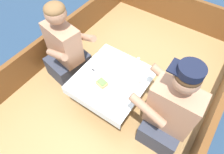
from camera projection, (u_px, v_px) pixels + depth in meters
The scene contains 21 objects.
ground_plane at pixel (113, 110), 2.58m from camera, with size 60.00×60.00×0.00m, color navy.
boat_deck at pixel (113, 103), 2.44m from camera, with size 2.06×3.44×0.34m, color #A87F4C.
gunwale_port at pixel (47, 49), 2.50m from camera, with size 0.06×3.44×0.39m, color brown.
gunwale_starboard at pixel (203, 138), 1.81m from camera, with size 0.06×3.44×0.39m, color brown.
bow_coaming at pixel (177, 8), 2.97m from camera, with size 1.94×0.06×0.45m, color brown.
cockpit_table at pixel (112, 80), 2.05m from camera, with size 0.69×0.74×0.35m.
person_port at pixel (65, 49), 2.22m from camera, with size 0.57×0.52×0.96m.
person_starboard at pixel (169, 113), 1.72m from camera, with size 0.53×0.44×1.03m.
plate_sandwich at pixel (102, 85), 1.97m from camera, with size 0.21×0.21×0.01m.
plate_bread at pixel (79, 83), 1.98m from camera, with size 0.17×0.17×0.01m.
sandwich at pixel (102, 83), 1.94m from camera, with size 0.12×0.10×0.05m.
bowl_port_near at pixel (113, 54), 2.20m from camera, with size 0.11×0.11×0.04m.
bowl_starboard_near at pixel (102, 61), 2.13m from camera, with size 0.15×0.15×0.04m.
bowl_center_far at pixel (141, 67), 2.08m from camera, with size 0.12×0.12×0.04m.
coffee_cup_port at pixel (137, 81), 1.96m from camera, with size 0.10×0.07×0.07m.
coffee_cup_starboard at pixel (122, 92), 1.88m from camera, with size 0.10×0.08×0.06m.
coffee_cup_center at pixel (118, 111), 1.77m from camera, with size 0.09×0.06×0.05m.
utensil_spoon_center at pixel (137, 61), 2.16m from camera, with size 0.04×0.17×0.01m.
utensil_knife_starboard at pixel (110, 71), 2.08m from camera, with size 0.17×0.03×0.00m.
utensil_spoon_port at pixel (128, 75), 2.04m from camera, with size 0.08×0.16×0.01m.
utensil_fork_starboard at pixel (97, 72), 2.06m from camera, with size 0.17×0.03×0.00m.
Camera 1 is at (0.69, -1.01, 2.31)m, focal length 32.00 mm.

